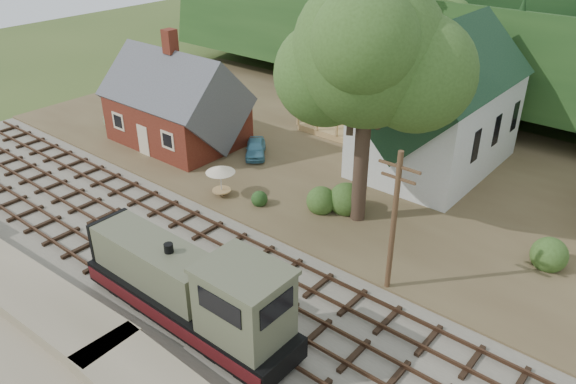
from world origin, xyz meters
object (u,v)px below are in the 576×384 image
Objects in this scene: locomotive at (193,292)px; car_green at (119,124)px; car_blue at (256,148)px; patio_set at (220,171)px.

locomotive is 25.82m from car_green.
car_green is (-12.18, -3.77, 0.03)m from car_blue.
car_green is 1.80× the size of patio_set.
locomotive reaches higher than patio_set.
locomotive is 12.55m from patio_set.
car_green is at bearing 157.22° from car_blue.
patio_set is (2.57, -6.20, 1.24)m from car_blue.
patio_set reaches higher than car_blue.
locomotive reaches higher than car_blue.
car_green is (-22.80, 12.07, -1.16)m from locomotive.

